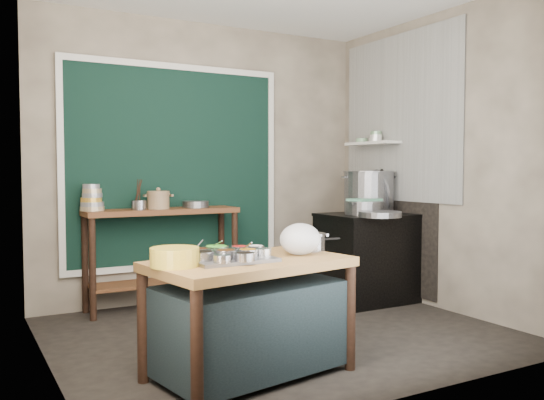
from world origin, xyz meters
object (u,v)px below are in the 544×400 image
stock_pot (369,192)px  ceramic_crock (158,201)px  steamer (364,208)px  condiment_tray (231,259)px  back_counter (163,258)px  yellow_basin (175,257)px  stove_block (369,259)px  saucepan (310,242)px  utensil_cup (139,205)px  prep_table (250,318)px

stock_pot → ceramic_crock: bearing=165.0°
steamer → condiment_tray: bearing=-148.3°
back_counter → ceramic_crock: size_ratio=6.56×
ceramic_crock → yellow_basin: bearing=-105.5°
stock_pot → steamer: size_ratio=1.33×
ceramic_crock → condiment_tray: bearing=-95.4°
stove_block → ceramic_crock: (-1.94, 0.70, 0.60)m
condiment_tray → saucepan: (0.69, 0.16, 0.05)m
stock_pot → steamer: 0.33m
yellow_basin → saucepan: size_ratio=1.28×
condiment_tray → saucepan: saucepan is taller
ceramic_crock → steamer: 2.00m
back_counter → stock_pot: stock_pot is taller
steamer → ceramic_crock: bearing=157.8°
saucepan → steamer: (1.35, 1.10, 0.13)m
utensil_cup → ceramic_crock: (0.19, -0.01, 0.03)m
condiment_tray → prep_table: bearing=3.3°
back_counter → steamer: size_ratio=3.54×
prep_table → saucepan: bearing=5.8°
saucepan → stock_pot: bearing=42.7°
utensil_cup → steamer: 2.17m
stock_pot → prep_table: bearing=-145.6°
stove_block → saucepan: 1.89m
stove_block → utensil_cup: 2.32m
saucepan → ceramic_crock: 1.93m
prep_table → condiment_tray: 0.41m
condiment_tray → ceramic_crock: bearing=84.6°
back_counter → condiment_tray: back_counter is taller
saucepan → condiment_tray: bearing=-164.1°
condiment_tray → utensil_cup: 2.03m
condiment_tray → yellow_basin: (-0.37, -0.01, 0.04)m
saucepan → prep_table: bearing=-161.8°
saucepan → steamer: 1.75m
prep_table → stove_block: size_ratio=1.39×
back_counter → condiment_tray: bearing=-96.6°
utensil_cup → back_counter: bearing=5.1°
back_counter → utensil_cup: 0.57m
stove_block → ceramic_crock: 2.15m
ceramic_crock → steamer: bearing=-22.2°
utensil_cup → yellow_basin: bearing=-100.5°
prep_table → stock_pot: 2.66m
ceramic_crock → stock_pot: 2.13m
stock_pot → steamer: bearing=-137.0°
back_counter → ceramic_crock: 0.55m
utensil_cup → ceramic_crock: ceramic_crock is taller
condiment_tray → steamer: size_ratio=1.26×
stock_pot → steamer: stock_pot is taller
yellow_basin → back_counter: bearing=73.6°
saucepan → steamer: steamer is taller
yellow_basin → stock_pot: 3.02m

